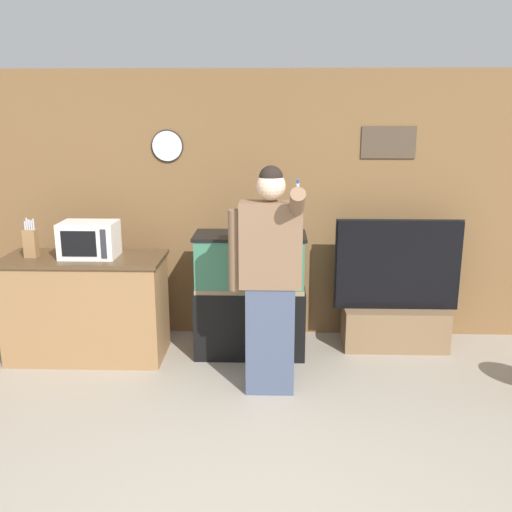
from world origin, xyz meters
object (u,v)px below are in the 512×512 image
Objects in this scene: person_standing at (269,278)px; microwave at (89,240)px; aquarium_on_stand at (250,295)px; tv_on_stand at (395,311)px; counter_island at (87,307)px; knife_block at (31,242)px.

microwave is at bearing 159.10° from person_standing.
person_standing is (0.18, -0.74, 0.38)m from aquarium_on_stand.
counter_island is at bearing -173.94° from tv_on_stand.
counter_island is 1.84m from person_standing.
knife_block is (-0.45, -0.02, 0.61)m from counter_island.
tv_on_stand is 1.62m from person_standing.
tv_on_stand is (3.32, 0.33, -0.73)m from knife_block.
counter_island is 1.25× the size of aquarium_on_stand.
knife_block reaches higher than aquarium_on_stand.
knife_block is 2.01m from aquarium_on_stand.
knife_block reaches higher than counter_island.
person_standing is at bearing -20.90° from microwave.
person_standing is (2.12, -0.59, -0.14)m from knife_block.
microwave is 0.43× the size of aquarium_on_stand.
knife_block is 0.28× the size of tv_on_stand.
aquarium_on_stand is 0.63× the size of person_standing.
microwave is 0.39× the size of tv_on_stand.
knife_block reaches higher than microwave.
knife_block is at bearing 164.38° from person_standing.
microwave is 1.40× the size of knife_block.
tv_on_stand is at bearing 37.47° from person_standing.
counter_island is at bearing 3.11° from knife_block.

